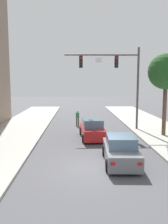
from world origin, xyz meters
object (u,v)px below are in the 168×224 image
(traffic_signal_mast, at_px, (117,73))
(car_following_grey, at_px, (120,150))
(car_lead_red, at_px, (92,130))
(street_tree_second, at_px, (166,72))
(pedestrian_crossing_road, at_px, (78,117))

(traffic_signal_mast, relative_size, car_following_grey, 1.74)
(car_following_grey, bearing_deg, car_lead_red, 101.39)
(traffic_signal_mast, xyz_separation_m, street_tree_second, (3.50, -2.72, -0.05))
(car_following_grey, bearing_deg, street_tree_second, 52.99)
(car_lead_red, xyz_separation_m, pedestrian_crossing_road, (-1.16, 5.45, 0.19))
(traffic_signal_mast, relative_size, car_lead_red, 1.73)
(pedestrian_crossing_road, bearing_deg, car_lead_red, -78.00)
(traffic_signal_mast, xyz_separation_m, car_lead_red, (-2.48, -3.16, -4.63))
(car_following_grey, height_order, street_tree_second, street_tree_second)
(car_lead_red, relative_size, street_tree_second, 0.65)
(car_lead_red, bearing_deg, traffic_signal_mast, 51.94)
(traffic_signal_mast, distance_m, car_lead_red, 6.13)
(traffic_signal_mast, distance_m, pedestrian_crossing_road, 6.18)
(pedestrian_crossing_road, bearing_deg, street_tree_second, -35.07)
(traffic_signal_mast, bearing_deg, street_tree_second, -37.89)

